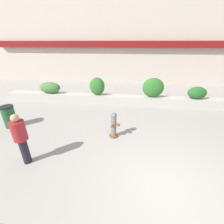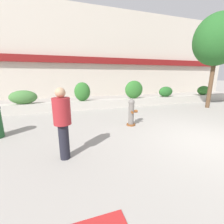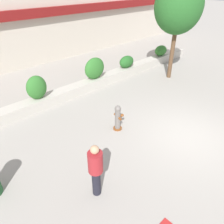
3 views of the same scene
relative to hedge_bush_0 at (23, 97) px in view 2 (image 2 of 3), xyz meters
The scene contains 11 objects.
ground_plane 8.68m from the hedge_bush_0, 44.01° to the right, with size 120.00×120.00×0.00m, color #9E9991.
building_facade 9.17m from the hedge_bush_0, 43.94° to the left, with size 30.00×1.36×8.00m.
planter_wall_low 6.24m from the hedge_bush_0, ahead, with size 18.00×0.70×0.50m, color #B7B2A8.
hedge_bush_0 is the anchor object (origin of this frame).
hedge_bush_1 3.14m from the hedge_bush_0, ahead, with size 0.94×0.61×1.11m, color #2D6B28.
hedge_bush_2 6.53m from the hedge_bush_0, ahead, with size 1.25×0.61×1.17m, color #2D6B28.
hedge_bush_3 9.06m from the hedge_bush_0, ahead, with size 1.06×0.62×0.72m, color #235B23.
hedge_bush_4 12.63m from the hedge_bush_0, ahead, with size 1.07×0.68×0.70m, color #2D6B28.
fire_hydrant 5.91m from the hedge_bush_0, 39.16° to the right, with size 0.47×0.48×1.08m.
street_tree 11.35m from the hedge_bush_0, 10.88° to the right, with size 2.75×2.47×5.43m.
pedestrian 5.85m from the hedge_bush_0, 70.49° to the right, with size 0.56×0.56×1.73m.
Camera 2 is at (-4.21, -3.03, 1.98)m, focal length 24.00 mm.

